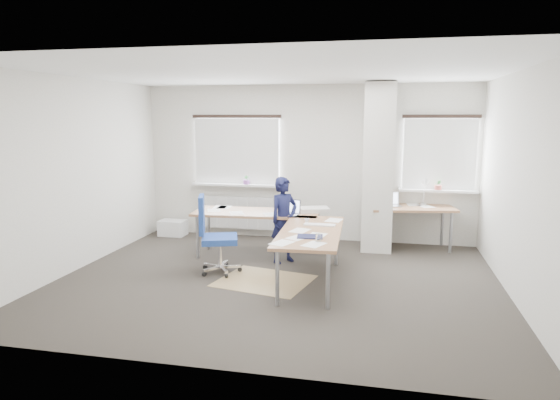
% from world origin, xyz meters
% --- Properties ---
extents(ground, '(6.00, 6.00, 0.00)m').
position_xyz_m(ground, '(0.00, 0.00, 0.00)').
color(ground, '#2B2623').
rests_on(ground, ground).
extents(room_shell, '(6.04, 5.04, 2.82)m').
position_xyz_m(room_shell, '(0.18, 0.45, 1.75)').
color(room_shell, beige).
rests_on(room_shell, ground).
extents(floor_mat, '(1.39, 1.25, 0.01)m').
position_xyz_m(floor_mat, '(-0.17, -0.05, 0.00)').
color(floor_mat, '#9A8054').
rests_on(floor_mat, ground).
extents(white_crate, '(0.49, 0.35, 0.29)m').
position_xyz_m(white_crate, '(-2.51, 2.19, 0.15)').
color(white_crate, white).
rests_on(white_crate, ground).
extents(desk_main, '(2.52, 2.62, 0.96)m').
position_xyz_m(desk_main, '(-0.02, 0.61, 0.69)').
color(desk_main, brown).
rests_on(desk_main, ground).
extents(desk_side, '(1.50, 0.93, 1.22)m').
position_xyz_m(desk_side, '(1.86, 2.15, 0.69)').
color(desk_side, brown).
rests_on(desk_side, ground).
extents(task_chair, '(0.65, 0.63, 1.13)m').
position_xyz_m(task_chair, '(-0.92, 0.18, 0.32)').
color(task_chair, navy).
rests_on(task_chair, ground).
extents(person, '(0.56, 0.58, 1.33)m').
position_xyz_m(person, '(-0.09, 0.92, 0.67)').
color(person, black).
rests_on(person, ground).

